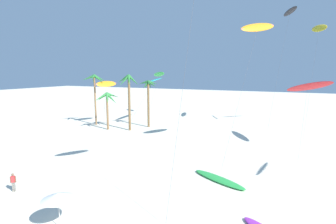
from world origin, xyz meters
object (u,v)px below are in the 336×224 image
object	(u,v)px
flying_kite_6	(290,12)
flying_kite_8	(159,74)
palm_tree_0	(107,100)
flying_kite_5	(308,87)
flying_kite_2	(258,27)
grounded_kite_2	(219,179)
flying_kite_3	(106,84)
beach_umbrella	(58,196)
palm_tree_1	(95,83)
palm_tree_3	(148,90)
person_near_right	(13,182)
palm_tree_2	(129,87)
flying_kite_9	(153,81)
flying_kite_0	(319,28)

from	to	relation	value
flying_kite_6	flying_kite_8	size ratio (longest dim) A/B	1.98
palm_tree_0	flying_kite_5	bearing A→B (deg)	3.93
flying_kite_2	grounded_kite_2	world-z (taller)	flying_kite_2
flying_kite_3	beach_umbrella	distance (m)	37.08
flying_kite_3	flying_kite_5	xyz separation A→B (m)	(35.72, -1.47, 0.34)
flying_kite_2	flying_kite_6	distance (m)	19.26
flying_kite_2	palm_tree_1	bearing A→B (deg)	169.36
palm_tree_3	person_near_right	xyz separation A→B (m)	(2.88, -29.94, -6.37)
person_near_right	flying_kite_5	bearing A→B (deg)	48.27
palm_tree_1	palm_tree_3	distance (m)	11.14
palm_tree_2	flying_kite_9	bearing A→B (deg)	86.88
flying_kite_2	palm_tree_2	bearing A→B (deg)	168.86
flying_kite_0	beach_umbrella	distance (m)	48.41
palm_tree_0	flying_kite_2	world-z (taller)	flying_kite_2
flying_kite_2	flying_kite_3	xyz separation A→B (m)	(-29.42, 6.98, -7.90)
palm_tree_0	person_near_right	xyz separation A→B (m)	(8.67, -24.69, -4.62)
palm_tree_1	flying_kite_2	world-z (taller)	flying_kite_2
beach_umbrella	flying_kite_5	bearing A→B (deg)	61.54
palm_tree_0	flying_kite_2	xyz separation A→B (m)	(26.39, -3.26, 10.62)
flying_kite_2	beach_umbrella	xyz separation A→B (m)	(-9.56, -23.75, -13.88)
beach_umbrella	palm_tree_2	bearing A→B (deg)	114.35
palm_tree_0	flying_kite_9	distance (m)	11.07
palm_tree_3	flying_kite_5	distance (m)	27.10
flying_kite_5	person_near_right	size ratio (longest dim) A/B	6.48
palm_tree_2	flying_kite_0	xyz separation A→B (m)	(30.27, 14.10, 10.16)
palm_tree_2	flying_kite_9	world-z (taller)	palm_tree_2
flying_kite_0	flying_kite_9	distance (m)	31.74
flying_kite_5	flying_kite_6	size ratio (longest dim) A/B	0.50
flying_kite_0	person_near_right	size ratio (longest dim) A/B	11.31
person_near_right	beach_umbrella	distance (m)	8.60
palm_tree_2	flying_kite_8	world-z (taller)	flying_kite_8
person_near_right	palm_tree_1	bearing A→B (deg)	116.55
flying_kite_6	flying_kite_9	distance (m)	28.46
beach_umbrella	person_near_right	bearing A→B (deg)	164.08
flying_kite_5	flying_kite_8	xyz separation A→B (m)	(-31.94, 17.31, 1.47)
flying_kite_9	flying_kite_0	bearing A→B (deg)	10.80
palm_tree_2	flying_kite_0	distance (m)	34.90
flying_kite_6	person_near_right	xyz separation A→B (m)	(-20.87, -39.71, -20.42)
palm_tree_3	flying_kite_3	size ratio (longest dim) A/B	1.01
palm_tree_2	person_near_right	xyz separation A→B (m)	(4.57, -25.81, -7.08)
palm_tree_3	person_near_right	world-z (taller)	palm_tree_3
palm_tree_3	person_near_right	bearing A→B (deg)	-84.51
palm_tree_0	flying_kite_2	bearing A→B (deg)	-7.05
flying_kite_3	flying_kite_2	bearing A→B (deg)	-13.35
flying_kite_9	palm_tree_0	bearing A→B (deg)	-115.54
palm_tree_3	flying_kite_0	size ratio (longest dim) A/B	0.47
palm_tree_1	palm_tree_3	world-z (taller)	palm_tree_1
palm_tree_0	palm_tree_3	distance (m)	8.01
flying_kite_0	flying_kite_8	xyz separation A→B (m)	(-33.61, 4.33, -8.08)
palm_tree_2	flying_kite_3	bearing A→B (deg)	160.02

